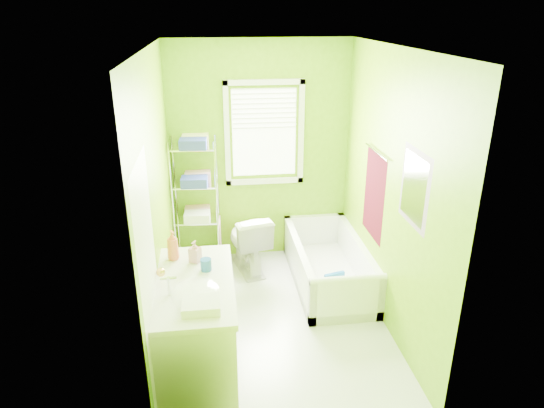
{
  "coord_description": "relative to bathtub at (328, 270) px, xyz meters",
  "views": [
    {
      "loc": [
        -0.57,
        -4.02,
        2.9
      ],
      "look_at": [
        -0.01,
        0.25,
        1.15
      ],
      "focal_mm": 32.0,
      "sensor_mm": 36.0,
      "label": 1
    }
  ],
  "objects": [
    {
      "name": "vanity",
      "position": [
        -1.43,
        -1.31,
        0.32
      ],
      "size": [
        0.62,
        1.21,
        1.17
      ],
      "color": "silver",
      "rests_on": "ground"
    },
    {
      "name": "wire_shelf_unit",
      "position": [
        -1.42,
        0.67,
        0.79
      ],
      "size": [
        0.54,
        0.43,
        1.58
      ],
      "color": "silver",
      "rests_on": "ground"
    },
    {
      "name": "window",
      "position": [
        -0.62,
        0.81,
        1.45
      ],
      "size": [
        0.92,
        0.05,
        1.22
      ],
      "color": "white",
      "rests_on": "ground"
    },
    {
      "name": "bathtub",
      "position": [
        0.0,
        0.0,
        0.0
      ],
      "size": [
        0.76,
        1.62,
        0.52
      ],
      "color": "white",
      "rests_on": "ground"
    },
    {
      "name": "toilet",
      "position": [
        -0.87,
        0.43,
        0.2
      ],
      "size": [
        0.56,
        0.8,
        0.74
      ],
      "primitive_type": "imported",
      "rotation": [
        0.0,
        0.0,
        3.36
      ],
      "color": "white",
      "rests_on": "ground"
    },
    {
      "name": "door",
      "position": [
        -1.71,
        -1.61,
        0.83
      ],
      "size": [
        0.09,
        0.8,
        2.0
      ],
      "color": "white",
      "rests_on": "ground"
    },
    {
      "name": "right_wall_decor",
      "position": [
        0.36,
        -0.63,
        1.15
      ],
      "size": [
        0.04,
        1.48,
        1.17
      ],
      "color": "#480813",
      "rests_on": "ground"
    },
    {
      "name": "room_envelope",
      "position": [
        -0.67,
        -0.61,
        1.38
      ],
      "size": [
        2.14,
        2.94,
        2.62
      ],
      "color": "#669A07",
      "rests_on": "ground"
    },
    {
      "name": "ground",
      "position": [
        -0.67,
        -0.61,
        -0.17
      ],
      "size": [
        2.9,
        2.9,
        0.0
      ],
      "primitive_type": "plane",
      "color": "silver",
      "rests_on": "ground"
    }
  ]
}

